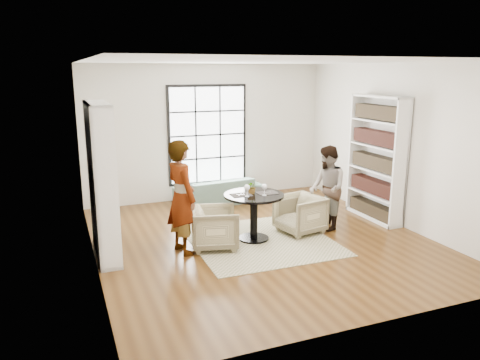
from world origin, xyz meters
name	(u,v)px	position (x,y,z in m)	size (l,w,h in m)	color
ground	(261,240)	(0.00, 0.00, 0.00)	(6.00, 6.00, 0.00)	#563514
room_shell	(249,163)	(0.00, 0.54, 1.26)	(6.00, 6.01, 6.00)	silver
rug	(261,241)	(-0.03, -0.07, 0.01)	(2.32, 2.32, 0.01)	tan
pedestal_table	(254,207)	(-0.12, 0.05, 0.59)	(1.02, 1.02, 0.81)	black
sofa	(219,191)	(0.07, 2.45, 0.28)	(1.89, 0.74, 0.55)	slate
armchair_left	(215,228)	(-0.85, -0.04, 0.34)	(0.73, 0.75, 0.68)	tan
armchair_right	(300,214)	(0.80, 0.10, 0.34)	(0.73, 0.75, 0.68)	#C6AB8D
person_left	(182,197)	(-1.40, -0.04, 0.91)	(0.67, 0.44, 1.83)	gray
person_right	(327,188)	(1.35, 0.10, 0.77)	(0.75, 0.59, 1.54)	gray
placemat_left	(241,195)	(-0.34, 0.08, 0.82)	(0.34, 0.26, 0.01)	black
placemat_right	(267,193)	(0.12, 0.04, 0.82)	(0.34, 0.26, 0.01)	black
cutlery_left	(241,194)	(-0.34, 0.08, 0.82)	(0.14, 0.22, 0.01)	silver
cutlery_right	(267,192)	(0.12, 0.04, 0.82)	(0.14, 0.22, 0.01)	silver
wine_glass_left	(247,188)	(-0.29, -0.04, 0.96)	(0.09, 0.09, 0.21)	silver
wine_glass_right	(264,187)	(0.01, -0.09, 0.96)	(0.09, 0.09, 0.20)	silver
flower_centerpiece	(252,187)	(-0.13, 0.10, 0.93)	(0.21, 0.18, 0.23)	gray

